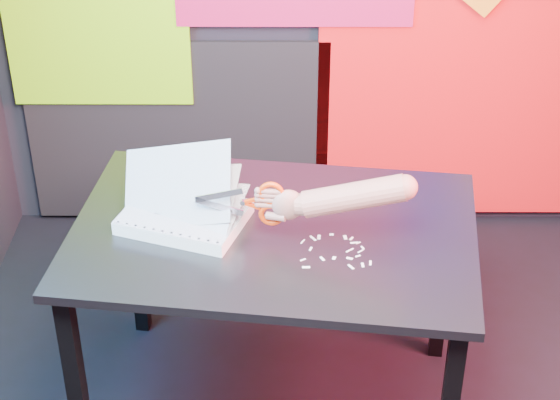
{
  "coord_description": "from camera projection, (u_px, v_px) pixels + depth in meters",
  "views": [
    {
      "loc": [
        -0.29,
        -2.1,
        2.38
      ],
      "look_at": [
        -0.3,
        0.27,
        0.87
      ],
      "focal_mm": 60.0,
      "sensor_mm": 36.0,
      "label": 1
    }
  ],
  "objects": [
    {
      "name": "room",
      "position": [
        402.0,
        95.0,
        2.32
      ],
      "size": [
        3.01,
        3.01,
        2.71
      ],
      "color": "black",
      "rests_on": "ground"
    },
    {
      "name": "work_table",
      "position": [
        274.0,
        252.0,
        2.93
      ],
      "size": [
        1.34,
        0.98,
        0.75
      ],
      "rotation": [
        0.0,
        0.0,
        -0.13
      ],
      "color": "black",
      "rests_on": "ground"
    },
    {
      "name": "hand_forearm",
      "position": [
        343.0,
        197.0,
        2.74
      ],
      "size": [
        0.46,
        0.11,
        0.17
      ],
      "rotation": [
        0.0,
        0.0,
        -0.1
      ],
      "color": "#9F6253",
      "rests_on": "work_table"
    },
    {
      "name": "backdrop",
      "position": [
        371.0,
        23.0,
        3.77
      ],
      "size": [
        2.88,
        0.05,
        2.08
      ],
      "color": "red",
      "rests_on": "ground"
    },
    {
      "name": "printout_stack",
      "position": [
        184.0,
        215.0,
        2.9
      ],
      "size": [
        0.43,
        0.37,
        0.28
      ],
      "rotation": [
        0.0,
        0.0,
        -0.34
      ],
      "color": "white",
      "rests_on": "work_table"
    },
    {
      "name": "scissors",
      "position": [
        265.0,
        204.0,
        2.78
      ],
      "size": [
        0.27,
        0.04,
        0.15
      ],
      "rotation": [
        0.0,
        0.0,
        -0.1
      ],
      "color": "#B0B1BB",
      "rests_on": "printout_stack"
    },
    {
      "name": "paper_clippings",
      "position": [
        338.0,
        251.0,
        2.79
      ],
      "size": [
        0.21,
        0.18,
        0.0
      ],
      "color": "white",
      "rests_on": "work_table"
    }
  ]
}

